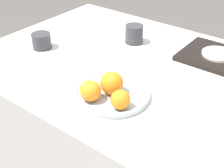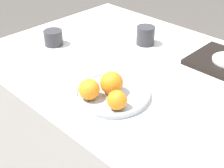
# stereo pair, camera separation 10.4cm
# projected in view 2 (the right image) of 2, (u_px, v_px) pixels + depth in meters

# --- Properties ---
(table) EXTENTS (1.32, 0.91, 0.71)m
(table) POSITION_uv_depth(u_px,v_px,m) (139.00, 135.00, 1.42)
(table) COLOR silver
(table) RESTS_ON ground_plane
(fruit_platter) EXTENTS (0.26, 0.26, 0.02)m
(fruit_platter) POSITION_uv_depth(u_px,v_px,m) (112.00, 93.00, 1.06)
(fruit_platter) COLOR #B2BCC6
(fruit_platter) RESTS_ON table
(orange_0) EXTENTS (0.08, 0.08, 0.08)m
(orange_0) POSITION_uv_depth(u_px,v_px,m) (112.00, 83.00, 1.04)
(orange_0) COLOR orange
(orange_0) RESTS_ON fruit_platter
(orange_1) EXTENTS (0.06, 0.06, 0.06)m
(orange_1) POSITION_uv_depth(u_px,v_px,m) (117.00, 100.00, 0.97)
(orange_1) COLOR orange
(orange_1) RESTS_ON fruit_platter
(orange_2) EXTENTS (0.07, 0.07, 0.07)m
(orange_2) POSITION_uv_depth(u_px,v_px,m) (89.00, 89.00, 1.01)
(orange_2) COLOR orange
(orange_2) RESTS_ON fruit_platter
(cup_0) EXTENTS (0.08, 0.08, 0.08)m
(cup_0) POSITION_uv_depth(u_px,v_px,m) (146.00, 35.00, 1.39)
(cup_0) COLOR #333338
(cup_0) RESTS_ON table
(cup_1) EXTENTS (0.08, 0.08, 0.07)m
(cup_1) POSITION_uv_depth(u_px,v_px,m) (53.00, 38.00, 1.39)
(cup_1) COLOR #333338
(cup_1) RESTS_ON table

